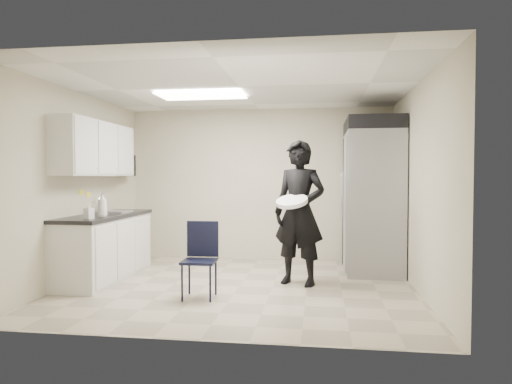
# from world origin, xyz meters

# --- Properties ---
(floor) EXTENTS (4.50, 4.50, 0.00)m
(floor) POSITION_xyz_m (0.00, 0.00, 0.00)
(floor) COLOR tan
(floor) RESTS_ON ground
(ceiling) EXTENTS (4.50, 4.50, 0.00)m
(ceiling) POSITION_xyz_m (0.00, 0.00, 2.60)
(ceiling) COLOR silver
(ceiling) RESTS_ON back_wall
(back_wall) EXTENTS (4.50, 0.00, 4.50)m
(back_wall) POSITION_xyz_m (0.00, 2.00, 1.30)
(back_wall) COLOR #BDB69C
(back_wall) RESTS_ON floor
(left_wall) EXTENTS (0.00, 4.00, 4.00)m
(left_wall) POSITION_xyz_m (-2.25, 0.00, 1.30)
(left_wall) COLOR #BDB69C
(left_wall) RESTS_ON floor
(right_wall) EXTENTS (0.00, 4.00, 4.00)m
(right_wall) POSITION_xyz_m (2.25, 0.00, 1.30)
(right_wall) COLOR #BDB69C
(right_wall) RESTS_ON floor
(ceiling_panel) EXTENTS (1.20, 0.60, 0.02)m
(ceiling_panel) POSITION_xyz_m (-0.60, 0.40, 2.57)
(ceiling_panel) COLOR white
(ceiling_panel) RESTS_ON ceiling
(lower_counter) EXTENTS (0.60, 1.90, 0.86)m
(lower_counter) POSITION_xyz_m (-1.95, 0.20, 0.43)
(lower_counter) COLOR silver
(lower_counter) RESTS_ON floor
(countertop) EXTENTS (0.64, 1.95, 0.05)m
(countertop) POSITION_xyz_m (-1.95, 0.20, 0.89)
(countertop) COLOR black
(countertop) RESTS_ON lower_counter
(sink) EXTENTS (0.42, 0.40, 0.14)m
(sink) POSITION_xyz_m (-1.93, 0.45, 0.87)
(sink) COLOR gray
(sink) RESTS_ON countertop
(faucet) EXTENTS (0.02, 0.02, 0.24)m
(faucet) POSITION_xyz_m (-2.13, 0.45, 1.02)
(faucet) COLOR silver
(faucet) RESTS_ON countertop
(upper_cabinets) EXTENTS (0.35, 1.80, 0.75)m
(upper_cabinets) POSITION_xyz_m (-2.08, 0.20, 1.83)
(upper_cabinets) COLOR silver
(upper_cabinets) RESTS_ON left_wall
(towel_dispenser) EXTENTS (0.22, 0.30, 0.35)m
(towel_dispenser) POSITION_xyz_m (-2.14, 1.35, 1.62)
(towel_dispenser) COLOR black
(towel_dispenser) RESTS_ON left_wall
(notice_sticker_left) EXTENTS (0.00, 0.12, 0.07)m
(notice_sticker_left) POSITION_xyz_m (-2.24, 0.10, 1.22)
(notice_sticker_left) COLOR yellow
(notice_sticker_left) RESTS_ON left_wall
(notice_sticker_right) EXTENTS (0.00, 0.12, 0.07)m
(notice_sticker_right) POSITION_xyz_m (-2.24, 0.30, 1.18)
(notice_sticker_right) COLOR yellow
(notice_sticker_right) RESTS_ON left_wall
(commercial_fridge) EXTENTS (0.80, 1.35, 2.10)m
(commercial_fridge) POSITION_xyz_m (1.83, 1.27, 1.05)
(commercial_fridge) COLOR gray
(commercial_fridge) RESTS_ON floor
(fridge_compressor) EXTENTS (0.80, 1.35, 0.20)m
(fridge_compressor) POSITION_xyz_m (1.83, 1.27, 2.20)
(fridge_compressor) COLOR black
(fridge_compressor) RESTS_ON commercial_fridge
(folding_chair) EXTENTS (0.40, 0.40, 0.87)m
(folding_chair) POSITION_xyz_m (-0.37, -0.62, 0.44)
(folding_chair) COLOR black
(folding_chair) RESTS_ON floor
(man_tuxedo) EXTENTS (0.82, 0.68, 1.92)m
(man_tuxedo) POSITION_xyz_m (0.77, 0.22, 0.96)
(man_tuxedo) COLOR black
(man_tuxedo) RESTS_ON floor
(bucket_lid) EXTENTS (0.52, 0.52, 0.05)m
(bucket_lid) POSITION_xyz_m (0.69, -0.01, 1.12)
(bucket_lid) COLOR white
(bucket_lid) RESTS_ON man_tuxedo
(soap_bottle_a) EXTENTS (0.17, 0.17, 0.32)m
(soap_bottle_a) POSITION_xyz_m (-1.79, -0.20, 1.07)
(soap_bottle_a) COLOR white
(soap_bottle_a) RESTS_ON countertop
(soap_bottle_b) EXTENTS (0.12, 0.12, 0.21)m
(soap_bottle_b) POSITION_xyz_m (-1.80, -0.54, 1.01)
(soap_bottle_b) COLOR #A9A8B4
(soap_bottle_b) RESTS_ON countertop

